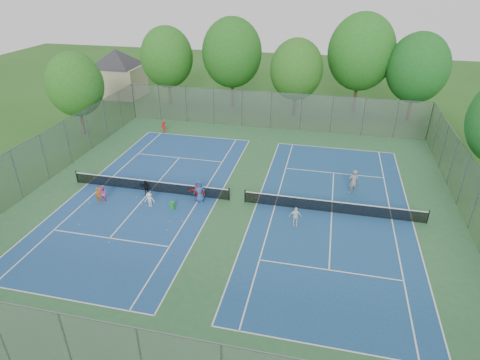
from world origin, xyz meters
name	(u,v)px	position (x,y,z in m)	size (l,w,h in m)	color
ground	(237,201)	(0.00, 0.00, 0.00)	(120.00, 120.00, 0.00)	#24551A
court_pad	(237,201)	(0.00, 0.00, 0.01)	(32.00, 32.00, 0.01)	#2D6036
court_left	(151,191)	(-7.00, 0.00, 0.02)	(10.97, 23.77, 0.01)	navy
court_right	(332,212)	(7.00, 0.00, 0.02)	(10.97, 23.77, 0.01)	navy
net_left	(150,186)	(-7.00, 0.00, 0.46)	(12.87, 0.10, 0.91)	black
net_right	(332,207)	(7.00, 0.00, 0.46)	(12.87, 0.10, 0.91)	black
fence_north	(271,111)	(0.00, 16.00, 2.00)	(32.00, 0.10, 4.00)	gray
fence_west	(45,157)	(-16.00, 0.00, 2.00)	(32.00, 0.10, 4.00)	gray
fence_east	(476,203)	(16.00, 0.00, 2.00)	(32.00, 0.10, 4.00)	gray
house	(117,65)	(-22.00, 24.00, 4.21)	(11.03, 11.03, 7.30)	#B7A88C
tree_nw	(167,57)	(-14.00, 22.00, 5.89)	(6.40, 6.40, 9.58)	#443326
tree_nl	(232,53)	(-6.00, 23.00, 6.54)	(7.20, 7.20, 10.69)	#443326
tree_nc	(296,69)	(2.00, 21.00, 5.39)	(6.00, 6.00, 8.85)	#443326
tree_nr	(361,52)	(9.00, 24.00, 7.04)	(7.60, 7.60, 11.42)	#443326
tree_ne	(418,68)	(15.00, 22.00, 5.97)	(6.60, 6.60, 9.77)	#443326
tree_side_w	(75,84)	(-19.00, 10.00, 5.24)	(5.60, 5.60, 8.47)	#443326
ball_crate	(143,184)	(-7.95, 0.69, 0.16)	(0.37, 0.37, 0.32)	#1638A9
ball_hopper	(173,206)	(-4.32, -2.11, 0.29)	(0.30, 0.30, 0.59)	green
student_a	(98,195)	(-10.06, -2.41, 0.62)	(0.45, 0.30, 1.24)	#C05212
student_b	(103,194)	(-9.75, -2.29, 0.65)	(0.63, 0.49, 1.30)	#E55993
student_c	(149,200)	(-6.08, -2.13, 0.57)	(0.73, 0.42, 1.13)	silver
student_d	(146,188)	(-7.05, -0.60, 0.62)	(0.73, 0.30, 1.25)	black
student_e	(199,191)	(-2.74, -0.60, 0.88)	(0.86, 0.56, 1.76)	#284B93
student_f	(198,192)	(-2.88, -0.60, 0.75)	(1.39, 0.44, 1.50)	#AD1E18
child_far_baseline	(164,127)	(-10.85, 12.20, 0.62)	(0.80, 0.46, 1.24)	#A31A17
instructor	(353,182)	(8.46, 3.21, 1.01)	(0.73, 0.48, 2.01)	gray
teen_court_b	(295,216)	(4.56, -2.19, 0.70)	(0.82, 0.34, 1.41)	white
tennis_ball_0	(142,204)	(-6.81, -2.02, 0.03)	(0.07, 0.07, 0.07)	#B3C62E
tennis_ball_1	(146,205)	(-6.41, -2.11, 0.03)	(0.07, 0.07, 0.07)	#A6C32D
tennis_ball_2	(112,235)	(-7.03, -6.10, 0.03)	(0.07, 0.07, 0.07)	#BDDB33
tennis_ball_3	(79,225)	(-9.77, -5.49, 0.03)	(0.07, 0.07, 0.07)	#EBF138
tennis_ball_4	(170,222)	(-3.90, -3.80, 0.03)	(0.07, 0.07, 0.07)	#BCCB2F
tennis_ball_5	(183,221)	(-3.04, -3.52, 0.03)	(0.07, 0.07, 0.07)	#E3F438
tennis_ball_6	(167,230)	(-3.70, -4.78, 0.03)	(0.07, 0.07, 0.07)	#A8CF30
tennis_ball_7	(109,242)	(-6.81, -6.86, 0.03)	(0.07, 0.07, 0.07)	#D2DB33
tennis_ball_8	(137,197)	(-7.62, -1.19, 0.03)	(0.07, 0.07, 0.07)	#B1C62E
tennis_ball_9	(90,203)	(-10.67, -2.74, 0.03)	(0.07, 0.07, 0.07)	#D6EF37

